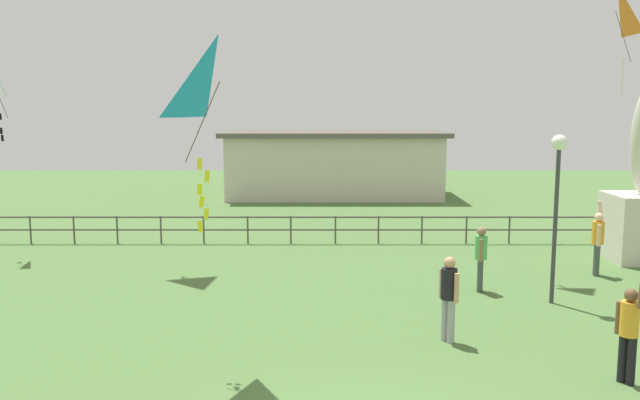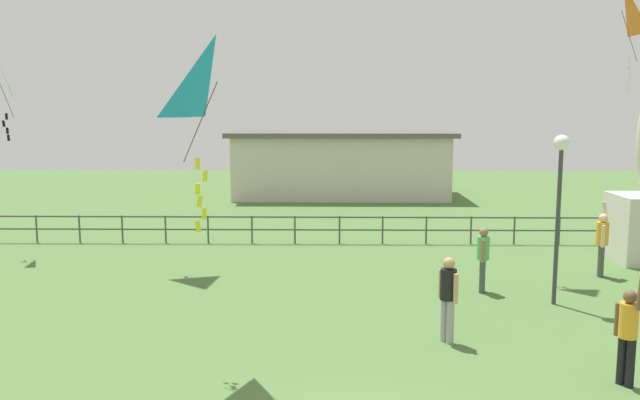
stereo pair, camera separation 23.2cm
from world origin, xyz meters
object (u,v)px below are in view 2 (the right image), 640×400
Objects in this scene: person_2 at (448,294)px; person_5 at (483,255)px; kite_0 at (216,87)px; person_0 at (602,240)px; person_4 at (628,330)px; kite_4 at (622,13)px; lamppost at (560,180)px.

person_2 is 3.88m from person_5.
person_0 is at bearing 34.99° from kite_0.
person_4 is 12.45m from kite_4.
lamppost is at bearing -34.05° from person_5.
person_2 is 0.54× the size of kite_4.
person_0 reaches higher than person_2.
lamppost reaches higher than person_2.
person_2 is 12.06m from kite_4.
kite_0 reaches higher than person_4.
kite_0 reaches higher than person_5.
lamppost reaches higher than person_0.
person_5 is at bearing 101.35° from person_4.
person_2 is at bearing 17.60° from kite_0.
lamppost is 3.87m from person_0.
person_4 is at bearing -5.50° from kite_0.
person_0 is at bearing 50.65° from lamppost.
person_4 is at bearing -37.44° from person_2.
person_4 is (-0.35, -4.60, -1.97)m from lamppost.
lamppost is at bearing 28.65° from kite_0.
person_0 is 7.61m from person_4.
person_2 is 0.52× the size of kite_0.
lamppost is 7.78m from kite_4.
person_5 is 0.50× the size of kite_0.
kite_0 reaches higher than lamppost.
lamppost is 4.39m from person_2.
kite_4 is (1.32, 2.76, 6.37)m from person_0.
person_0 is 7.27m from person_2.
person_0 is 1.19× the size of person_2.
lamppost is 2.32× the size of person_2.
lamppost is at bearing 41.15° from person_2.
person_5 is at bearing 145.95° from lamppost.
person_2 is (-5.10, -5.19, -0.04)m from person_0.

